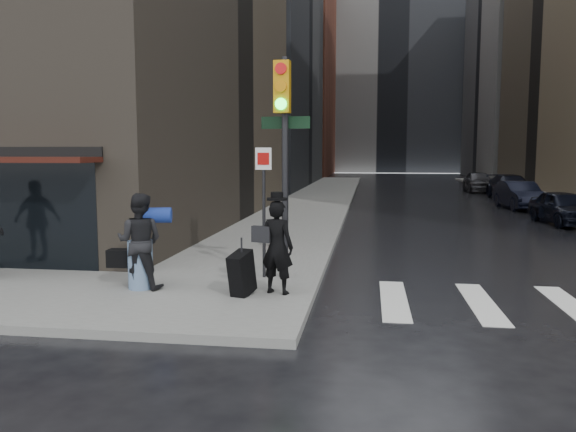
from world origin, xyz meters
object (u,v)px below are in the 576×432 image
object	(u,v)px
man_overcoat	(270,251)
traffic_light	(282,137)
man_jeans	(140,241)
parked_car_4	(478,182)
parked_car_2	(519,195)
parked_car_3	(511,187)
parked_car_1	(564,208)
fire_hydrant	(276,235)

from	to	relation	value
man_overcoat	traffic_light	bearing A→B (deg)	-76.09
man_jeans	parked_car_4	world-z (taller)	man_jeans
parked_car_2	parked_car_3	distance (m)	6.33
parked_car_4	parked_car_1	bearing A→B (deg)	-89.83
man_overcoat	parked_car_4	distance (m)	33.17
parked_car_2	traffic_light	bearing A→B (deg)	-122.21
fire_hydrant	parked_car_2	bearing A→B (deg)	54.25
fire_hydrant	parked_car_2	world-z (taller)	parked_car_2
fire_hydrant	man_jeans	bearing A→B (deg)	-109.11
parked_car_1	parked_car_3	world-z (taller)	parked_car_3
parked_car_4	parked_car_2	bearing A→B (deg)	-90.57
man_overcoat	parked_car_1	size ratio (longest dim) A/B	0.50
fire_hydrant	parked_car_4	bearing A→B (deg)	68.61
fire_hydrant	parked_car_3	size ratio (longest dim) A/B	0.15
parked_car_3	fire_hydrant	bearing A→B (deg)	-120.74
fire_hydrant	parked_car_4	distance (m)	28.42
parked_car_1	parked_car_4	size ratio (longest dim) A/B	0.89
traffic_light	fire_hydrant	size ratio (longest dim) A/B	5.97
traffic_light	man_overcoat	bearing A→B (deg)	-87.40
man_overcoat	parked_car_4	bearing A→B (deg)	-91.25
parked_car_1	parked_car_4	world-z (taller)	parked_car_4
man_overcoat	parked_car_3	size ratio (longest dim) A/B	0.38
traffic_light	parked_car_3	world-z (taller)	traffic_light
man_jeans	parked_car_4	xyz separation A→B (m)	(12.17, 31.69, -0.33)
man_overcoat	fire_hydrant	bearing A→B (deg)	-66.12
fire_hydrant	parked_car_1	bearing A→B (deg)	37.31
parked_car_1	parked_car_2	world-z (taller)	parked_car_2
traffic_light	parked_car_3	size ratio (longest dim) A/B	0.90
man_overcoat	parked_car_2	bearing A→B (deg)	-100.19
parked_car_1	man_overcoat	bearing A→B (deg)	-131.32
man_jeans	parked_car_2	bearing A→B (deg)	-124.39
man_overcoat	fire_hydrant	xyz separation A→B (m)	(-0.77, 5.29, -0.48)
man_overcoat	parked_car_3	world-z (taller)	man_overcoat
man_jeans	fire_hydrant	size ratio (longest dim) A/B	2.44
parked_car_4	man_jeans	bearing A→B (deg)	-110.21
parked_car_1	parked_car_4	bearing A→B (deg)	83.81
man_jeans	parked_car_1	xyz separation A→B (m)	(11.97, 12.97, -0.42)
parked_car_2	parked_car_4	size ratio (longest dim) A/B	0.95
man_jeans	parked_car_1	bearing A→B (deg)	-135.37
man_jeans	parked_car_1	size ratio (longest dim) A/B	0.48
traffic_light	parked_car_4	world-z (taller)	traffic_light
man_overcoat	parked_car_4	world-z (taller)	man_overcoat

